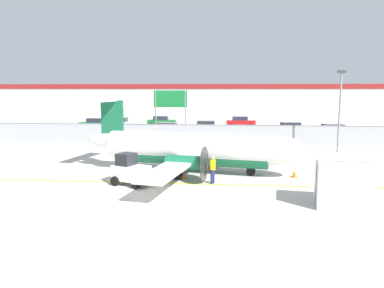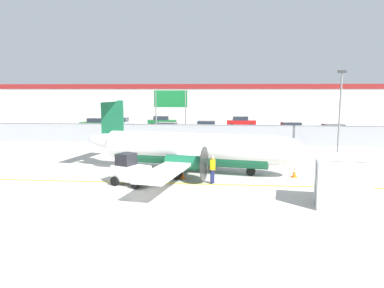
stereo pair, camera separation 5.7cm
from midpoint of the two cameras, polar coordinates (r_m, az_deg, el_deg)
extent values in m
plane|color=#BCB7AD|center=(20.81, -5.13, -7.35)|extent=(140.00, 140.00, 0.00)
cube|color=yellow|center=(22.71, -4.22, -5.98)|extent=(84.00, 0.20, 0.01)
cube|color=gray|center=(38.16, -0.30, 1.40)|extent=(98.00, 0.04, 2.00)
cylinder|color=slate|center=(38.05, -0.30, 2.97)|extent=(98.00, 0.10, 0.10)
cube|color=#38383A|center=(49.65, 0.98, 1.92)|extent=(98.00, 17.00, 0.12)
cube|color=beige|center=(67.84, 2.16, 6.34)|extent=(91.00, 8.00, 6.50)
cube|color=maroon|center=(63.81, 1.98, 8.78)|extent=(91.00, 0.20, 0.80)
cylinder|color=white|center=(25.32, -0.27, -0.44)|extent=(11.77, 4.00, 1.90)
ellipsoid|color=white|center=(24.37, 13.67, -1.02)|extent=(2.97, 2.27, 1.80)
ellipsoid|color=white|center=(27.60, -12.55, 0.51)|extent=(3.41, 1.63, 1.05)
cylinder|color=#145938|center=(25.41, -0.27, -1.60)|extent=(10.52, 3.37, 1.48)
cube|color=white|center=(25.39, -0.05, -1.72)|extent=(4.50, 16.02, 0.18)
cylinder|color=#145938|center=(27.81, 1.81, -0.84)|extent=(2.33, 1.29, 0.90)
cone|color=black|center=(27.56, 4.13, -0.94)|extent=(0.52, 0.52, 0.44)
cylinder|color=#262626|center=(27.53, 4.43, -0.95)|extent=(0.42, 2.07, 2.10)
cylinder|color=#145938|center=(22.88, -1.35, -2.84)|extent=(2.33, 1.29, 0.90)
cone|color=black|center=(22.57, 1.44, -2.99)|extent=(0.52, 0.52, 0.44)
cylinder|color=#262626|center=(22.54, 1.81, -3.01)|extent=(0.42, 2.07, 2.10)
cube|color=#145938|center=(27.31, -12.09, 3.29)|extent=(1.70, 0.49, 3.10)
cube|color=white|center=(27.29, -12.47, 6.54)|extent=(1.96, 4.92, 0.14)
cylinder|color=#59595B|center=(24.69, 8.92, -3.04)|extent=(0.16, 0.16, 0.97)
cylinder|color=black|center=(24.79, 8.89, -4.14)|extent=(0.63, 0.33, 0.60)
cylinder|color=#59595B|center=(27.65, 0.40, -1.63)|extent=(0.16, 0.16, 0.90)
cylinder|color=black|center=(27.73, 0.40, -2.54)|extent=(0.79, 0.36, 0.76)
cylinder|color=#59595B|center=(23.49, -2.47, -3.43)|extent=(0.16, 0.16, 0.90)
cylinder|color=black|center=(23.59, -2.46, -4.49)|extent=(0.79, 0.36, 0.76)
cube|color=silver|center=(22.37, -9.31, -4.39)|extent=(2.46, 1.90, 0.90)
cube|color=black|center=(22.42, -10.05, -2.29)|extent=(1.23, 1.28, 0.70)
cube|color=black|center=(21.75, -6.91, -5.51)|extent=(0.60, 1.07, 0.30)
cylinder|color=black|center=(22.49, -6.82, -5.44)|extent=(0.58, 0.39, 0.56)
cylinder|color=black|center=(21.56, -8.71, -6.08)|extent=(0.58, 0.39, 0.56)
cylinder|color=black|center=(23.38, -9.80, -4.97)|extent=(0.58, 0.39, 0.56)
cylinder|color=black|center=(22.49, -11.74, -5.56)|extent=(0.58, 0.39, 0.56)
cylinder|color=#191E4C|center=(22.46, 2.96, -5.03)|extent=(0.21, 0.21, 0.85)
cylinder|color=#191E4C|center=(22.64, 3.18, -4.93)|extent=(0.21, 0.21, 0.85)
cylinder|color=yellow|center=(22.39, 3.09, -3.17)|extent=(0.45, 0.45, 0.60)
cylinder|color=yellow|center=(22.19, 2.84, -3.20)|extent=(0.13, 0.13, 0.55)
cylinder|color=yellow|center=(22.58, 3.33, -3.00)|extent=(0.13, 0.13, 0.55)
sphere|color=tan|center=(22.31, 3.10, -2.07)|extent=(0.22, 0.22, 0.22)
cube|color=silver|center=(19.45, 21.87, -5.70)|extent=(2.67, 2.34, 2.20)
cube|color=#333338|center=(19.45, 21.87, -5.70)|extent=(2.42, 0.44, 2.20)
cube|color=orange|center=(25.03, 15.26, -4.87)|extent=(0.36, 0.36, 0.04)
cone|color=orange|center=(24.96, 15.29, -4.16)|extent=(0.28, 0.28, 0.60)
cylinder|color=white|center=(24.95, 15.30, -3.98)|extent=(0.17, 0.17, 0.08)
cube|color=orange|center=(23.83, -1.56, -5.24)|extent=(0.36, 0.36, 0.04)
cone|color=orange|center=(23.76, -1.56, -4.49)|extent=(0.28, 0.28, 0.60)
cylinder|color=white|center=(23.74, -1.56, -4.30)|extent=(0.17, 0.17, 0.08)
cube|color=#19662D|center=(53.29, -14.57, 2.83)|extent=(4.28, 1.92, 0.80)
cube|color=#262D38|center=(53.17, -14.45, 3.56)|extent=(2.28, 1.67, 0.56)
cylinder|color=black|center=(53.06, -16.33, 2.39)|extent=(0.61, 0.23, 0.60)
cylinder|color=black|center=(54.69, -15.55, 2.59)|extent=(0.61, 0.23, 0.60)
cylinder|color=black|center=(51.96, -13.52, 2.37)|extent=(0.61, 0.23, 0.60)
cylinder|color=black|center=(53.63, -12.81, 2.58)|extent=(0.61, 0.23, 0.60)
cube|color=silver|center=(53.55, -11.21, 2.96)|extent=(4.31, 2.01, 0.80)
cube|color=#262D38|center=(53.44, -11.08, 3.69)|extent=(2.31, 1.72, 0.56)
cylinder|color=black|center=(53.26, -12.95, 2.53)|extent=(0.61, 0.24, 0.60)
cylinder|color=black|center=(54.92, -12.23, 2.73)|extent=(0.61, 0.24, 0.60)
cylinder|color=black|center=(52.26, -10.11, 2.51)|extent=(0.61, 0.24, 0.60)
cylinder|color=black|center=(53.95, -9.47, 2.70)|extent=(0.61, 0.24, 0.60)
cube|color=#19662D|center=(55.71, -4.65, 3.30)|extent=(4.30, 1.98, 0.80)
cube|color=#262D38|center=(55.67, -4.81, 3.99)|extent=(2.30, 1.70, 0.56)
cylinder|color=black|center=(56.51, -3.14, 3.06)|extent=(0.61, 0.24, 0.60)
cylinder|color=black|center=(54.72, -3.28, 2.88)|extent=(0.61, 0.24, 0.60)
cylinder|color=black|center=(56.80, -5.96, 3.05)|extent=(0.61, 0.24, 0.60)
cylinder|color=black|center=(55.02, -6.20, 2.88)|extent=(0.61, 0.24, 0.60)
cube|color=#19662D|center=(44.75, -3.70, 2.07)|extent=(4.34, 2.10, 0.80)
cube|color=#262D38|center=(44.72, -3.90, 2.94)|extent=(2.34, 1.76, 0.56)
cylinder|color=black|center=(45.33, -1.70, 1.76)|extent=(0.62, 0.26, 0.60)
cylinder|color=black|center=(43.58, -2.21, 1.49)|extent=(0.62, 0.26, 0.60)
cylinder|color=black|center=(46.01, -5.11, 1.83)|extent=(0.62, 0.26, 0.60)
cylinder|color=black|center=(44.29, -5.74, 1.57)|extent=(0.62, 0.26, 0.60)
cube|color=silver|center=(47.13, 2.28, 2.40)|extent=(4.20, 1.71, 0.80)
cube|color=#262D38|center=(47.07, 2.10, 3.23)|extent=(2.20, 1.57, 0.56)
cylinder|color=black|center=(48.00, 4.01, 2.11)|extent=(0.60, 0.20, 0.60)
cylinder|color=black|center=(46.22, 3.95, 1.87)|extent=(0.60, 0.20, 0.60)
cylinder|color=black|center=(48.15, 0.67, 2.15)|extent=(0.60, 0.20, 0.60)
cylinder|color=black|center=(46.37, 0.49, 1.91)|extent=(0.60, 0.20, 0.60)
cube|color=red|center=(55.17, 7.41, 3.21)|extent=(4.24, 1.79, 0.80)
cube|color=#262D38|center=(55.11, 7.27, 3.91)|extent=(2.23, 1.61, 0.56)
cylinder|color=black|center=(56.20, 8.78, 2.94)|extent=(0.60, 0.21, 0.60)
cylinder|color=black|center=(54.41, 8.94, 2.76)|extent=(0.60, 0.21, 0.60)
cylinder|color=black|center=(56.03, 5.92, 2.98)|extent=(0.60, 0.21, 0.60)
cylinder|color=black|center=(54.24, 5.98, 2.80)|extent=(0.60, 0.21, 0.60)
cube|color=#B28C19|center=(46.67, 14.90, 2.07)|extent=(4.32, 2.01, 0.80)
cube|color=#262D38|center=(46.57, 14.76, 2.90)|extent=(2.31, 1.72, 0.56)
cylinder|color=black|center=(47.93, 16.26, 1.79)|extent=(0.61, 0.25, 0.60)
cylinder|color=black|center=(46.21, 16.84, 1.53)|extent=(0.61, 0.25, 0.60)
cylinder|color=black|center=(47.26, 12.98, 1.82)|extent=(0.61, 0.25, 0.60)
cylinder|color=black|center=(45.52, 13.45, 1.56)|extent=(0.61, 0.25, 0.60)
cube|color=gray|center=(45.70, 20.77, 1.68)|extent=(4.39, 2.26, 0.80)
cube|color=#262D38|center=(45.57, 20.64, 2.53)|extent=(2.39, 1.84, 0.56)
cylinder|color=black|center=(47.12, 21.88, 1.41)|extent=(0.62, 0.28, 0.60)
cylinder|color=black|center=(45.50, 22.81, 1.13)|extent=(0.62, 0.28, 0.60)
cylinder|color=black|center=(46.03, 18.71, 1.42)|extent=(0.62, 0.28, 0.60)
cylinder|color=black|center=(44.37, 19.55, 1.14)|extent=(0.62, 0.28, 0.60)
cylinder|color=slate|center=(35.93, 21.51, 4.39)|extent=(0.16, 0.16, 7.00)
cube|color=#333333|center=(35.90, 21.83, 10.21)|extent=(0.70, 0.30, 0.24)
cylinder|color=slate|center=(40.68, -5.57, 4.27)|extent=(0.14, 0.14, 5.50)
cylinder|color=slate|center=(40.20, -1.08, 4.26)|extent=(0.14, 0.14, 5.50)
cube|color=#14662D|center=(40.32, -3.36, 6.89)|extent=(3.60, 0.10, 1.80)
camera|label=1|loc=(0.03, -90.06, -0.01)|focal=35.00mm
camera|label=2|loc=(0.03, 89.94, 0.01)|focal=35.00mm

